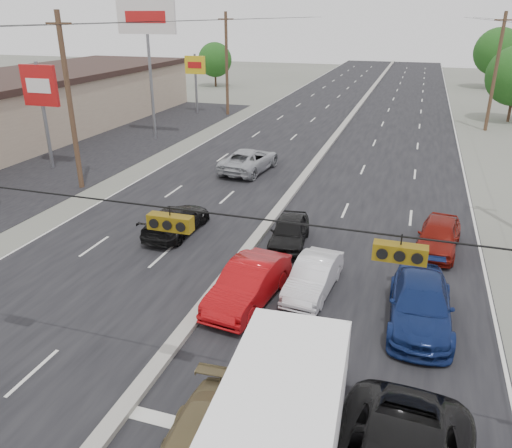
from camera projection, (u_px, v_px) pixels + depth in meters
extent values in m
plane|color=#606356|center=(135.00, 398.00, 13.76)|extent=(200.00, 200.00, 0.00)
cube|color=black|center=(329.00, 146.00, 40.05)|extent=(20.00, 160.00, 0.02)
cube|color=gray|center=(329.00, 144.00, 40.02)|extent=(0.50, 160.00, 0.20)
cube|color=tan|center=(15.00, 110.00, 42.13)|extent=(12.00, 42.00, 4.60)
cube|color=black|center=(110.00, 144.00, 40.48)|extent=(10.00, 42.00, 0.02)
cylinder|color=#422D1E|center=(70.00, 104.00, 28.49)|extent=(0.30, 0.30, 10.00)
cube|color=#422D1E|center=(58.00, 23.00, 26.82)|extent=(1.60, 0.12, 0.12)
cylinder|color=#422D1E|center=(227.00, 65.00, 50.41)|extent=(0.30, 0.30, 10.00)
cube|color=#422D1E|center=(226.00, 19.00, 48.74)|extent=(1.60, 0.12, 0.12)
cylinder|color=#422D1E|center=(495.00, 73.00, 43.34)|extent=(0.30, 0.30, 10.00)
cube|color=#422D1E|center=(505.00, 20.00, 41.66)|extent=(1.60, 0.12, 0.12)
cylinder|color=black|center=(111.00, 201.00, 11.50)|extent=(25.00, 0.04, 0.04)
cube|color=#72590C|center=(170.00, 223.00, 11.21)|extent=(1.05, 0.30, 0.35)
cube|color=#72590C|center=(400.00, 253.00, 9.80)|extent=(1.05, 0.30, 0.35)
cylinder|color=slate|center=(45.00, 117.00, 32.98)|extent=(0.24, 0.24, 7.00)
cube|color=#B21414|center=(40.00, 86.00, 32.20)|extent=(2.60, 0.25, 2.60)
cylinder|color=slate|center=(150.00, 71.00, 40.26)|extent=(0.24, 0.24, 11.00)
cube|color=silver|center=(146.00, 17.00, 38.69)|extent=(5.00, 0.25, 2.50)
cylinder|color=slate|center=(196.00, 84.00, 52.18)|extent=(0.24, 0.24, 6.00)
cube|color=gold|center=(195.00, 65.00, 51.44)|extent=(2.20, 0.25, 1.80)
cylinder|color=#382619|center=(216.00, 79.00, 72.16)|extent=(0.28, 0.28, 2.16)
sphere|color=#154813|center=(215.00, 60.00, 71.13)|extent=(4.80, 4.80, 4.80)
cylinder|color=#382619|center=(510.00, 109.00, 48.47)|extent=(0.28, 0.28, 2.52)
cylinder|color=#382619|center=(493.00, 78.00, 70.03)|extent=(0.28, 0.28, 2.88)
sphere|color=#154813|center=(498.00, 52.00, 68.66)|extent=(6.40, 6.40, 6.40)
cube|color=white|center=(282.00, 424.00, 10.31)|extent=(2.53, 4.67, 2.55)
cube|color=white|center=(305.00, 364.00, 13.35)|extent=(2.28, 1.85, 1.64)
cylinder|color=black|center=(268.00, 385.00, 13.65)|extent=(0.32, 0.83, 0.82)
cylinder|color=black|center=(338.00, 397.00, 13.21)|extent=(0.32, 0.83, 0.82)
imported|color=#9E090C|center=(248.00, 284.00, 18.03)|extent=(2.18, 4.78, 1.52)
imported|color=black|center=(289.00, 232.00, 22.56)|extent=(1.99, 4.07, 1.34)
imported|color=silver|center=(313.00, 277.00, 18.76)|extent=(1.72, 4.06, 1.30)
imported|color=navy|center=(420.00, 305.00, 16.81)|extent=(2.20, 5.11, 1.47)
imported|color=maroon|center=(439.00, 236.00, 22.04)|extent=(2.23, 4.42, 1.44)
imported|color=black|center=(176.00, 220.00, 23.85)|extent=(1.97, 4.56, 1.31)
imported|color=#A1A5A8|center=(249.00, 160.00, 33.27)|extent=(3.09, 5.69, 1.51)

